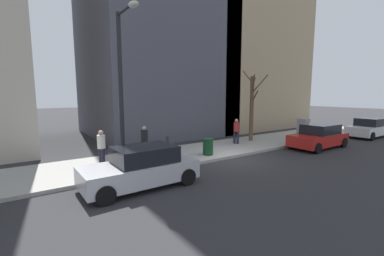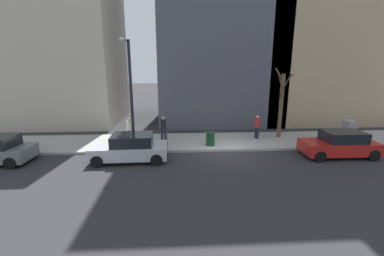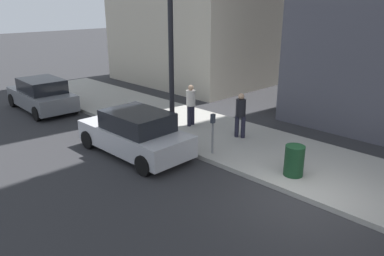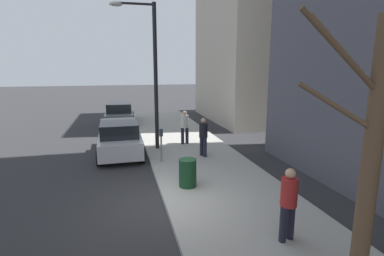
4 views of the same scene
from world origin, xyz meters
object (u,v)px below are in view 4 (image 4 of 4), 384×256
Objects in this scene: parked_car_grey at (120,114)px; pedestrian_near_meter at (289,200)px; streetlamp at (149,65)px; parked_car_silver at (119,138)px; bare_tree at (370,155)px; trash_bin at (188,173)px; pedestrian_far_corner at (185,125)px; pedestrian_midblock at (203,135)px; parking_meter at (161,142)px.

pedestrian_near_meter is (3.43, -15.72, 0.35)m from parked_car_grey.
parked_car_grey is at bearing 100.61° from streetlamp.
bare_tree reaches higher than parked_car_silver.
streetlamp reaches higher than trash_bin.
trash_bin is 0.54× the size of pedestrian_far_corner.
pedestrian_near_meter is (3.50, -8.27, 0.35)m from parked_car_silver.
parked_car_grey is 4.74× the size of trash_bin.
pedestrian_midblock is (3.40, -9.15, 0.35)m from parked_car_grey.
streetlamp is (-0.17, 2.09, 3.04)m from parking_meter.
pedestrian_far_corner is (3.09, -6.88, 0.35)m from parked_car_grey.
pedestrian_midblock is 1.00× the size of pedestrian_far_corner.
parked_car_grey is 9.60m from parking_meter.
parked_car_silver is at bearing -177.24° from streetlamp.
parked_car_silver is 3.24m from pedestrian_far_corner.
pedestrian_far_corner is at bearing 93.14° from bare_tree.
trash_bin is 3.81m from pedestrian_near_meter.
parked_car_silver is 2.55× the size of pedestrian_far_corner.
pedestrian_midblock reaches higher than parking_meter.
pedestrian_near_meter is (-0.24, 1.70, -1.50)m from bare_tree.
parked_car_silver is at bearing 128.75° from parking_meter.
parked_car_silver is 4.70× the size of trash_bin.
bare_tree is (3.67, -17.43, 1.85)m from parked_car_grey.
pedestrian_near_meter is 1.00× the size of pedestrian_midblock.
parked_car_grey reaches higher than parking_meter.
streetlamp reaches higher than pedestrian_near_meter.
parking_meter reaches higher than trash_bin.
bare_tree is 2.96× the size of pedestrian_midblock.
pedestrian_midblock is at bearing -27.08° from parked_car_silver.
pedestrian_midblock is at bearing 65.59° from trash_bin.
streetlamp reaches higher than pedestrian_midblock.
pedestrian_near_meter is at bearing -73.28° from parking_meter.
parked_car_grey is (0.07, 7.45, 0.00)m from parked_car_silver.
parked_car_silver is 2.61m from parking_meter.
pedestrian_midblock reaches higher than trash_bin.
parking_meter is 0.81× the size of pedestrian_far_corner.
pedestrian_midblock is (-0.27, 8.28, -1.50)m from bare_tree.
pedestrian_near_meter reaches higher than parked_car_silver.
parking_meter is (1.62, -2.02, 0.24)m from parked_car_silver.
trash_bin is 5.48m from pedestrian_far_corner.
parked_car_grey is at bearing -94.31° from pedestrian_near_meter.
parked_car_silver is 5.21m from trash_bin.
bare_tree is at bearing -77.16° from streetlamp.
streetlamp is 5.96m from trash_bin.
pedestrian_far_corner is (-0.58, 10.55, -1.50)m from bare_tree.
streetlamp is 3.92× the size of pedestrian_far_corner.
pedestrian_near_meter is (2.04, -8.34, -2.93)m from streetlamp.
streetlamp is 3.92× the size of pedestrian_midblock.
trash_bin is (-1.67, 5.20, -1.99)m from bare_tree.
parked_car_grey is 2.57× the size of pedestrian_far_corner.
bare_tree is 2.28m from pedestrian_near_meter.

